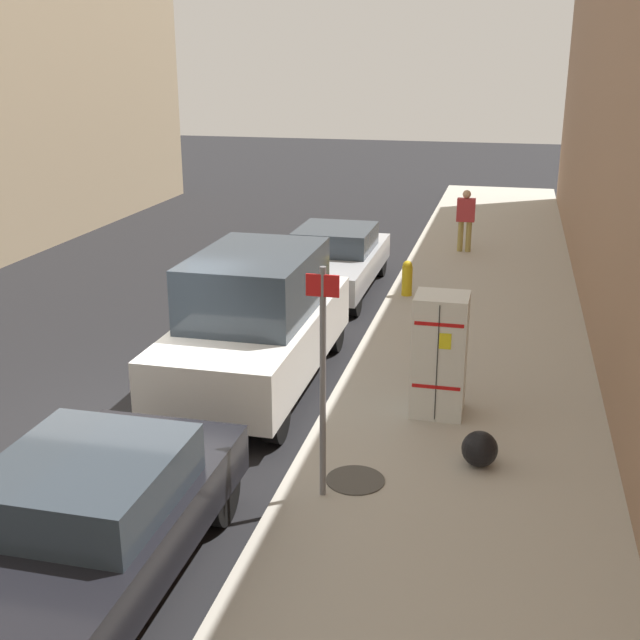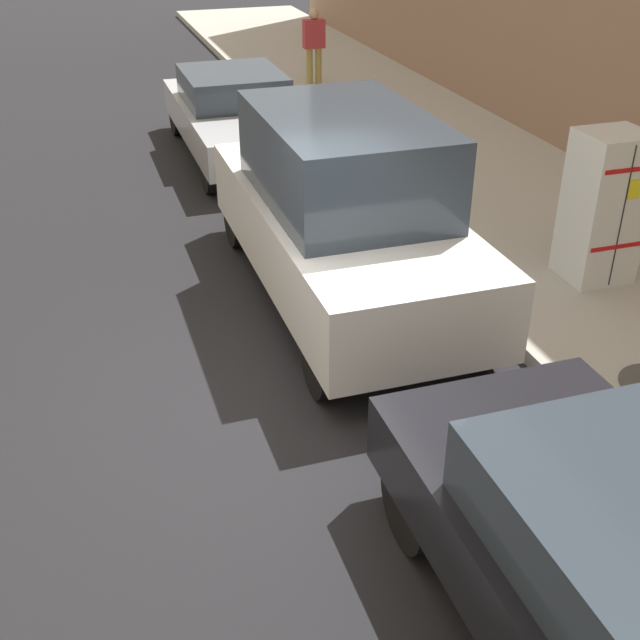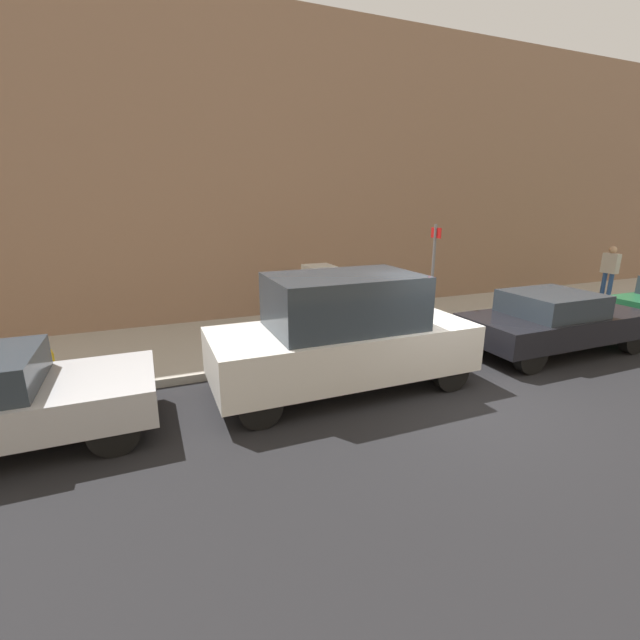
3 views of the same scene
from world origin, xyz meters
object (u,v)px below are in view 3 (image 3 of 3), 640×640
object	(u,v)px
discarded_refrigerator	(319,300)
trash_bag	(358,313)
street_sign_post	(433,274)
parked_sedan_dark	(554,321)
pedestrian_standing_near	(610,268)
fire_hydrant	(49,367)
parked_van_white	(343,334)

from	to	relation	value
discarded_refrigerator	trash_bag	size ratio (longest dim) A/B	3.87
street_sign_post	trash_bag	xyz separation A→B (m)	(-1.71, -1.11, -1.28)
street_sign_post	parked_sedan_dark	distance (m)	2.92
discarded_refrigerator	pedestrian_standing_near	size ratio (longest dim) A/B	0.97
street_sign_post	fire_hydrant	world-z (taller)	street_sign_post
fire_hydrant	discarded_refrigerator	bearing A→B (deg)	101.87
discarded_refrigerator	parked_sedan_dark	distance (m)	5.47
street_sign_post	trash_bag	distance (m)	2.41
discarded_refrigerator	parked_van_white	xyz separation A→B (m)	(2.87, -0.70, 0.04)
pedestrian_standing_near	parked_van_white	xyz separation A→B (m)	(2.90, -11.32, -0.15)
parked_van_white	parked_sedan_dark	world-z (taller)	parked_van_white
discarded_refrigerator	fire_hydrant	bearing A→B (deg)	-78.13
discarded_refrigerator	pedestrian_standing_near	world-z (taller)	pedestrian_standing_near
street_sign_post	pedestrian_standing_near	xyz separation A→B (m)	(-1.08, 8.07, -0.46)
discarded_refrigerator	street_sign_post	bearing A→B (deg)	67.55
parked_van_white	parked_sedan_dark	bearing A→B (deg)	90.00
trash_bag	parked_sedan_dark	size ratio (longest dim) A/B	0.10
discarded_refrigerator	trash_bag	xyz separation A→B (m)	(-0.66, 1.44, -0.64)
fire_hydrant	parked_sedan_dark	world-z (taller)	parked_sedan_dark
trash_bag	pedestrian_standing_near	xyz separation A→B (m)	(0.63, 9.18, 0.82)
discarded_refrigerator	trash_bag	world-z (taller)	discarded_refrigerator
discarded_refrigerator	parked_van_white	bearing A→B (deg)	-13.69
trash_bag	parked_sedan_dark	distance (m)	4.78
street_sign_post	parked_van_white	distance (m)	3.78
fire_hydrant	trash_bag	bearing A→B (deg)	104.56
discarded_refrigerator	fire_hydrant	size ratio (longest dim) A/B	2.32
discarded_refrigerator	parked_sedan_dark	bearing A→B (deg)	58.28
parked_van_white	parked_sedan_dark	xyz separation A→B (m)	(0.00, 5.35, -0.32)
discarded_refrigerator	parked_van_white	size ratio (longest dim) A/B	0.36
discarded_refrigerator	parked_sedan_dark	size ratio (longest dim) A/B	0.39
trash_bag	parked_sedan_dark	bearing A→B (deg)	42.27
fire_hydrant	parked_sedan_dark	distance (m)	10.46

